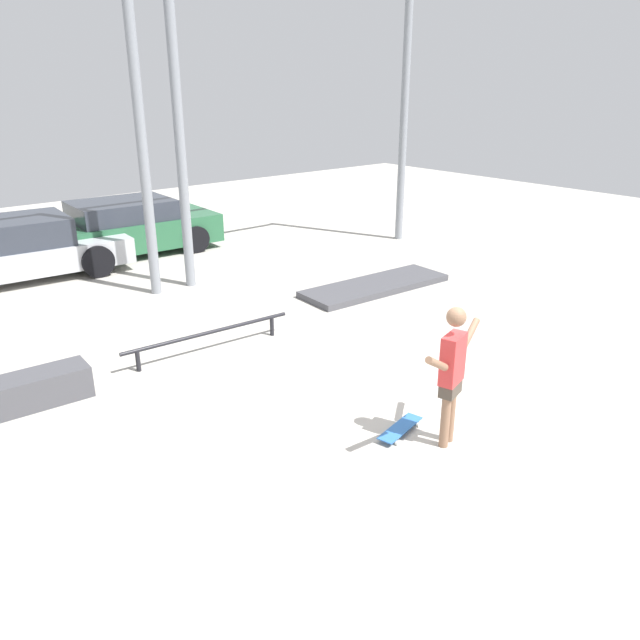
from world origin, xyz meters
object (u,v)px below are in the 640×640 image
(grind_rail, at_px, (209,335))
(parked_car_green, at_px, (129,228))
(skateboarder, at_px, (452,369))
(skateboard, at_px, (400,428))
(manual_pad, at_px, (375,286))
(parked_car_silver, at_px, (15,250))

(grind_rail, relative_size, parked_car_green, 0.67)
(skateboarder, xyz_separation_m, grind_rail, (-0.80, 4.15, -0.70))
(skateboarder, xyz_separation_m, skateboard, (-0.25, 0.51, -0.92))
(skateboarder, bearing_deg, manual_pad, 37.37)
(skateboard, distance_m, grind_rail, 3.68)
(skateboarder, distance_m, parked_car_green, 10.68)
(manual_pad, relative_size, parked_car_silver, 0.71)
(skateboarder, distance_m, skateboard, 1.09)
(parked_car_green, bearing_deg, skateboard, -93.51)
(skateboard, xyz_separation_m, grind_rail, (-0.55, 3.64, 0.23))
(skateboarder, xyz_separation_m, manual_pad, (3.49, 4.73, -0.92))
(skateboard, bearing_deg, grind_rail, 85.59)
(manual_pad, xyz_separation_m, parked_car_green, (-2.68, 5.92, 0.59))
(manual_pad, height_order, parked_car_silver, parked_car_silver)
(skateboarder, height_order, manual_pad, skateboarder)
(manual_pad, relative_size, parked_car_green, 0.77)
(skateboarder, relative_size, skateboard, 2.18)
(manual_pad, bearing_deg, skateboarder, -126.43)
(grind_rail, height_order, parked_car_silver, parked_car_silver)
(skateboarder, xyz_separation_m, parked_car_silver, (-1.97, 10.21, -0.34))
(manual_pad, distance_m, parked_car_silver, 7.76)
(parked_car_silver, bearing_deg, grind_rail, -74.94)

